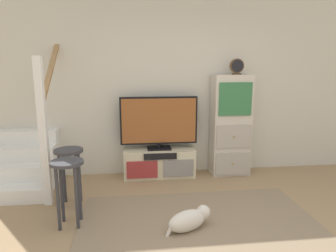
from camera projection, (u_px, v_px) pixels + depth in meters
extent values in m
cube|color=beige|center=(177.00, 87.00, 4.78)|extent=(6.40, 0.12, 2.70)
cube|color=#847056|center=(201.00, 228.00, 3.24)|extent=(2.60, 1.80, 0.01)
cube|color=beige|center=(159.00, 163.00, 4.72)|extent=(1.08, 0.36, 0.43)
cube|color=maroon|center=(142.00, 170.00, 4.51)|extent=(0.45, 0.02, 0.26)
cube|color=gray|center=(178.00, 168.00, 4.57)|extent=(0.45, 0.02, 0.26)
cube|color=black|center=(160.00, 156.00, 4.50)|extent=(0.49, 0.02, 0.09)
cube|color=black|center=(159.00, 148.00, 4.69)|extent=(0.36, 0.22, 0.02)
cylinder|color=black|center=(159.00, 146.00, 4.69)|extent=(0.05, 0.05, 0.06)
cube|color=black|center=(159.00, 120.00, 4.61)|extent=(1.16, 0.05, 0.72)
cube|color=brown|center=(159.00, 121.00, 4.58)|extent=(1.11, 0.01, 0.67)
cube|color=beige|center=(230.00, 125.00, 4.74)|extent=(0.58, 0.34, 1.55)
cube|color=#ADA497|center=(233.00, 164.00, 4.68)|extent=(0.53, 0.02, 0.36)
sphere|color=olive|center=(233.00, 164.00, 4.66)|extent=(0.03, 0.03, 0.03)
cube|color=#ADA497|center=(234.00, 137.00, 4.60)|extent=(0.53, 0.02, 0.36)
sphere|color=olive|center=(234.00, 137.00, 4.58)|extent=(0.03, 0.03, 0.03)
cube|color=#337042|center=(235.00, 99.00, 4.48)|extent=(0.49, 0.02, 0.49)
cube|color=#4C3823|center=(236.00, 74.00, 4.57)|extent=(0.13, 0.08, 0.02)
cylinder|color=brown|center=(237.00, 66.00, 4.55)|extent=(0.21, 0.04, 0.21)
cylinder|color=black|center=(237.00, 66.00, 4.52)|extent=(0.18, 0.01, 0.18)
cube|color=white|center=(10.00, 194.00, 3.87)|extent=(0.90, 0.26, 0.19)
cube|color=white|center=(17.00, 179.00, 4.10)|extent=(0.90, 0.26, 0.38)
cube|color=white|center=(23.00, 166.00, 4.34)|extent=(0.90, 0.26, 0.57)
cube|color=white|center=(28.00, 155.00, 4.57)|extent=(0.90, 0.26, 0.76)
cube|color=white|center=(33.00, 144.00, 4.80)|extent=(0.90, 0.26, 0.95)
cube|color=white|center=(43.00, 133.00, 3.64)|extent=(0.09, 0.09, 1.80)
cube|color=#9E7547|center=(52.00, 64.00, 4.11)|extent=(0.06, 1.33, 0.99)
cylinder|color=#333338|center=(58.00, 199.00, 3.14)|extent=(0.04, 0.04, 0.69)
cylinder|color=#333338|center=(77.00, 199.00, 3.17)|extent=(0.04, 0.04, 0.69)
cylinder|color=#333338|center=(62.00, 192.00, 3.33)|extent=(0.04, 0.04, 0.69)
cylinder|color=#333338|center=(80.00, 191.00, 3.35)|extent=(0.04, 0.04, 0.69)
cylinder|color=#333338|center=(67.00, 163.00, 3.17)|extent=(0.34, 0.34, 0.03)
cylinder|color=#333338|center=(61.00, 182.00, 3.63)|extent=(0.04, 0.04, 0.67)
cylinder|color=#333338|center=(77.00, 181.00, 3.65)|extent=(0.04, 0.04, 0.67)
cylinder|color=#333338|center=(64.00, 176.00, 3.81)|extent=(0.04, 0.04, 0.67)
cylinder|color=#333338|center=(80.00, 176.00, 3.83)|extent=(0.04, 0.04, 0.67)
cylinder|color=#333338|center=(68.00, 151.00, 3.66)|extent=(0.34, 0.34, 0.03)
ellipsoid|color=beige|center=(187.00, 221.00, 3.18)|extent=(0.48, 0.36, 0.22)
sphere|color=beige|center=(203.00, 212.00, 3.28)|extent=(0.15, 0.15, 0.15)
cylinder|color=beige|center=(170.00, 229.00, 3.08)|extent=(0.11, 0.07, 0.16)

